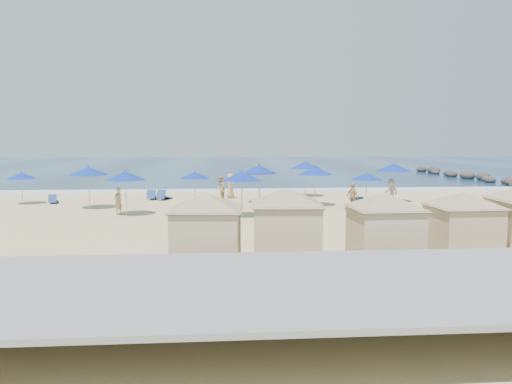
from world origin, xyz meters
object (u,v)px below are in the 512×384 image
at_px(umbrella_1, 88,171).
at_px(umbrella_7, 315,171).
at_px(umbrella_2, 125,176).
at_px(trash_bin, 373,223).
at_px(cabana_0, 207,223).
at_px(umbrella_0, 21,176).
at_px(umbrella_6, 259,169).
at_px(beachgoer_1, 220,189).
at_px(beachgoer_2, 352,197).
at_px(umbrella_9, 394,167).
at_px(cabana_3, 463,219).
at_px(cabana_1, 287,218).
at_px(beachgoer_0, 118,201).
at_px(umbrella_8, 306,165).
at_px(umbrella_10, 367,176).
at_px(umbrella_5, 242,176).
at_px(cabana_2, 385,221).
at_px(umbrella_3, 195,175).
at_px(beachgoer_4, 230,186).
at_px(umbrella_4, 260,170).
at_px(beachgoer_3, 391,190).
at_px(rock_jetty, 473,177).

distance_m(umbrella_1, umbrella_7, 14.03).
bearing_deg(umbrella_2, trash_bin, -27.26).
relative_size(cabana_0, umbrella_0, 2.06).
xyz_separation_m(umbrella_2, umbrella_6, (7.85, 4.63, 0.06)).
relative_size(umbrella_7, beachgoer_1, 1.46).
relative_size(cabana_0, beachgoer_2, 2.69).
bearing_deg(umbrella_9, cabana_3, -102.08).
distance_m(cabana_0, umbrella_7, 16.99).
relative_size(trash_bin, cabana_1, 0.19).
xyz_separation_m(cabana_1, beachgoer_0, (-7.86, 12.41, -0.89)).
relative_size(cabana_3, umbrella_9, 1.59).
bearing_deg(beachgoer_1, umbrella_8, 120.20).
distance_m(umbrella_8, umbrella_10, 6.77).
bearing_deg(umbrella_8, trash_bin, -87.91).
xyz_separation_m(umbrella_7, beachgoer_0, (-11.80, -2.81, -1.47)).
bearing_deg(umbrella_6, beachgoer_2, -34.63).
distance_m(cabana_3, umbrella_5, 12.91).
bearing_deg(cabana_2, umbrella_5, 109.93).
bearing_deg(cabana_1, umbrella_10, 63.86).
xyz_separation_m(umbrella_3, umbrella_7, (7.65, -0.83, 0.29)).
distance_m(beachgoer_2, beachgoer_4, 9.84).
relative_size(umbrella_4, umbrella_6, 0.96).
distance_m(umbrella_10, beachgoer_3, 3.80).
bearing_deg(rock_jetty, beachgoer_1, -148.49).
bearing_deg(rock_jetty, cabana_3, -118.45).
bearing_deg(beachgoer_2, umbrella_9, 111.17).
distance_m(umbrella_7, beachgoer_0, 12.22).
distance_m(trash_bin, umbrella_1, 17.56).
distance_m(umbrella_10, beachgoer_0, 15.01).
distance_m(cabana_3, umbrella_2, 17.98).
distance_m(cabana_3, umbrella_3, 18.68).
height_order(umbrella_4, umbrella_9, umbrella_9).
height_order(trash_bin, umbrella_9, umbrella_9).
height_order(cabana_2, beachgoer_1, cabana_2).
distance_m(cabana_2, umbrella_9, 18.20).
bearing_deg(beachgoer_0, beachgoer_3, 136.39).
distance_m(cabana_0, beachgoer_1, 18.51).
height_order(cabana_0, umbrella_1, cabana_0).
relative_size(cabana_0, umbrella_9, 1.64).
relative_size(cabana_1, cabana_2, 1.05).
height_order(umbrella_2, umbrella_4, umbrella_2).
xyz_separation_m(cabana_3, beachgoer_0, (-13.90, 12.29, -0.78)).
bearing_deg(beachgoer_0, cabana_0, 54.34).
bearing_deg(beachgoer_2, cabana_0, -53.84).
relative_size(umbrella_8, umbrella_10, 1.21).
bearing_deg(umbrella_0, umbrella_10, -8.53).
bearing_deg(beachgoer_4, beachgoer_0, 147.34).
height_order(cabana_0, cabana_3, cabana_0).
bearing_deg(rock_jetty, umbrella_1, -150.79).
height_order(umbrella_6, beachgoer_2, umbrella_6).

